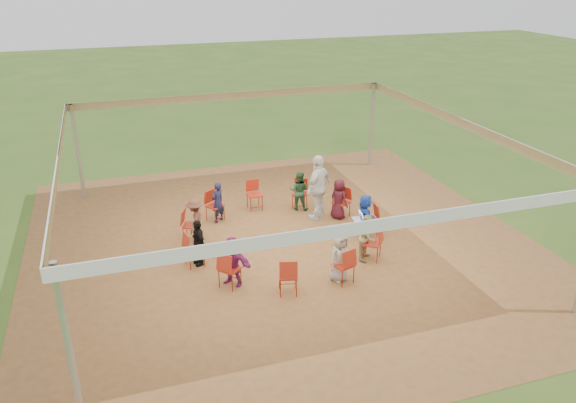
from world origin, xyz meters
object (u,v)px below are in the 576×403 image
object	(u,v)px
chair_10	(372,243)
standing_person	(318,187)
chair_4	(215,206)
chair_7	(230,269)
person_seated_5	(198,242)
person_seated_4	(195,220)
person_seated_8	(368,237)
person_seated_2	(299,191)
chair_2	(300,194)
person_seated_6	(232,261)
person_seated_3	(218,202)
chair_1	(341,203)
cable_coil	(302,233)
chair_8	(288,276)
chair_9	(343,265)
person_seated_1	(339,199)
person_seated_7	(340,257)
chair_3	(255,195)
chair_6	(194,249)
chair_5	(191,225)
chair_0	(369,220)
laptop	(359,217)
person_seated_0	(365,215)

from	to	relation	value
chair_10	standing_person	world-z (taller)	standing_person
chair_4	standing_person	xyz separation A→B (m)	(2.87, -0.78, 0.52)
chair_7	person_seated_5	xyz separation A→B (m)	(-0.49, 1.24, 0.15)
person_seated_4	person_seated_8	world-z (taller)	same
chair_7	person_seated_2	world-z (taller)	person_seated_2
chair_2	person_seated_6	world-z (taller)	person_seated_6
person_seated_3	chair_1	bearing A→B (deg)	132.17
chair_1	cable_coil	bearing A→B (deg)	88.98
cable_coil	chair_8	bearing A→B (deg)	-115.88
chair_9	person_seated_8	distance (m)	1.35
person_seated_1	person_seated_7	size ratio (longest dim) A/B	1.00
chair_3	chair_6	distance (m)	3.66
chair_8	person_seated_2	distance (m)	4.68
chair_2	chair_4	size ratio (longest dim) A/B	1.00
chair_6	cable_coil	world-z (taller)	chair_6
chair_5	chair_8	size ratio (longest dim) A/B	1.00
person_seated_1	cable_coil	world-z (taller)	person_seated_1
chair_0	person_seated_1	bearing A→B (deg)	21.30
person_seated_2	person_seated_3	bearing A→B (deg)	32.73
chair_0	cable_coil	distance (m)	1.86
person_seated_8	person_seated_5	bearing A→B (deg)	114.55
chair_10	standing_person	bearing A→B (deg)	47.08
chair_10	laptop	world-z (taller)	chair_10
chair_5	cable_coil	world-z (taller)	chair_5
person_seated_6	person_seated_7	xyz separation A→B (m)	(2.41, -0.62, 0.00)
chair_7	person_seated_6	bearing A→B (deg)	90.00
cable_coil	chair_3	bearing A→B (deg)	111.85
chair_0	chair_3	size ratio (longest dim) A/B	1.00
chair_7	person_seated_0	xyz separation A→B (m)	(4.07, 1.40, 0.15)
chair_2	person_seated_1	size ratio (longest dim) A/B	0.75
chair_3	chair_9	bearing A→B (deg)	98.18
chair_7	laptop	distance (m)	4.16
chair_2	person_seated_7	distance (m)	4.30
chair_5	chair_9	xyz separation A→B (m)	(3.00, -3.23, 0.00)
chair_0	chair_1	xyz separation A→B (m)	(-0.24, 1.34, 0.00)
person_seated_6	standing_person	size ratio (longest dim) A/B	0.62
person_seated_3	person_seated_6	distance (m)	3.48
chair_5	person_seated_7	distance (m)	4.30
chair_5	person_seated_3	xyz separation A→B (m)	(0.93, 0.96, 0.15)
chair_1	standing_person	bearing A→B (deg)	52.59
chair_6	person_seated_0	bearing A→B (deg)	82.03
laptop	chair_5	bearing A→B (deg)	81.32
chair_4	laptop	xyz separation A→B (m)	(3.51, -2.22, 0.12)
person_seated_6	chair_3	bearing A→B (deg)	115.21
chair_4	chair_8	distance (m)	4.41
chair_8	chair_10	size ratio (longest dim) A/B	1.00
chair_5	chair_1	bearing A→B (deg)	114.55
chair_7	person_seated_5	world-z (taller)	person_seated_5
person_seated_1	cable_coil	distance (m)	1.59
chair_5	chair_4	bearing A→B (deg)	163.64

